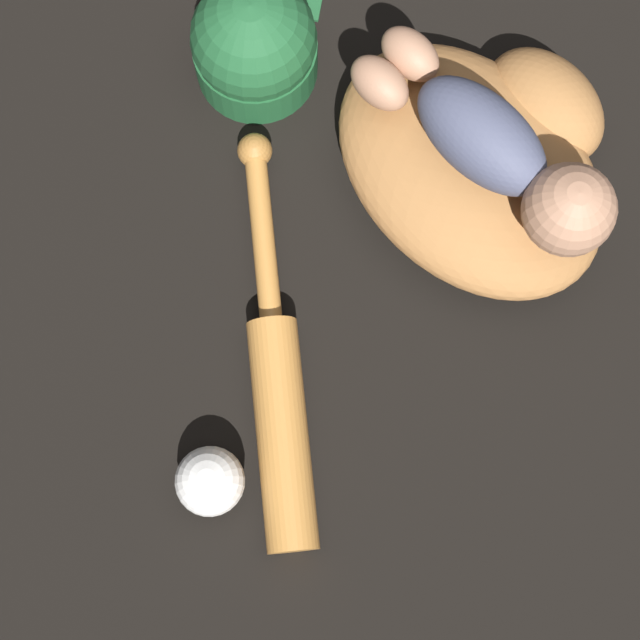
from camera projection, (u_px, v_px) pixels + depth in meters
name	position (u px, v px, depth m)	size (l,w,h in m)	color
ground_plane	(483.00, 161.00, 1.31)	(6.00, 6.00, 0.00)	black
baseball_glove	(482.00, 158.00, 1.25)	(0.38, 0.33, 0.10)	#A8703D
baby_figure	(501.00, 153.00, 1.15)	(0.34, 0.15, 0.10)	#4C516B
baseball_bat	(278.00, 386.00, 1.21)	(0.45, 0.28, 0.06)	#C6843D
baseball	(210.00, 481.00, 1.18)	(0.08, 0.08, 0.08)	white
baseball_cap	(255.00, 43.00, 1.28)	(0.22, 0.22, 0.15)	#1E562D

